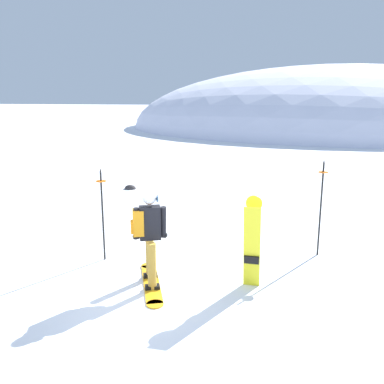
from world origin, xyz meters
TOP-DOWN VIEW (x-y plane):
  - ground_plane at (0.00, 0.00)m, footprint 300.00×300.00m
  - ridge_peak_main at (6.56, 41.66)m, footprint 42.89×38.60m
  - snowboarder_main at (-0.07, 0.74)m, footprint 0.89×1.71m
  - spare_snowboard at (1.69, 0.99)m, footprint 0.28×0.33m
  - piste_marker_near at (2.90, 2.87)m, footprint 0.20×0.20m
  - piste_marker_far at (-1.34, 1.60)m, footprint 0.20×0.20m
  - rock_dark at (-3.30, 7.91)m, footprint 0.42×0.36m

SIDE VIEW (x-z plane):
  - ground_plane at x=0.00m, z-range 0.00..0.00m
  - ridge_peak_main at x=6.56m, z-range -6.44..6.44m
  - rock_dark at x=-3.30m, z-range -0.15..0.15m
  - spare_snowboard at x=1.69m, z-range 0.01..1.65m
  - snowboarder_main at x=-0.07m, z-range 0.06..1.78m
  - piste_marker_far at x=-1.34m, z-range 0.13..2.03m
  - piste_marker_near at x=2.90m, z-range 0.14..2.17m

